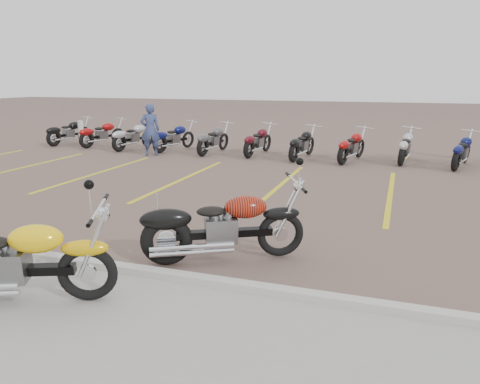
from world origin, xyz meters
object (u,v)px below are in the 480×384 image
at_px(flame_cruiser, 220,229).
at_px(person_a, 150,130).
at_px(yellow_cruiser, 8,265).
at_px(bollard, 81,133).

bearing_deg(flame_cruiser, person_a, 96.34).
height_order(yellow_cruiser, flame_cruiser, yellow_cruiser).
height_order(yellow_cruiser, person_a, person_a).
relative_size(yellow_cruiser, bollard, 2.33).
distance_m(yellow_cruiser, person_a, 11.30).
distance_m(yellow_cruiser, bollard, 14.48).
relative_size(flame_cruiser, bollard, 2.22).
relative_size(person_a, bollard, 1.82).
distance_m(person_a, bollard, 4.33).
bearing_deg(bollard, yellow_cruiser, -55.93).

